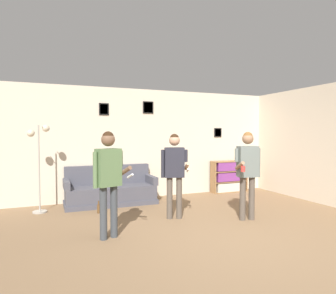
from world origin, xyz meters
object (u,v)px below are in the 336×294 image
bookshelf (229,176)px  person_watcher_holding_cup (248,166)px  floor_lamp (39,155)px  person_player_foreground_left (108,173)px  person_player_foreground_center (174,167)px  bottle_on_floor (99,208)px  couch (110,191)px

bookshelf → person_watcher_holding_cup: size_ratio=0.63×
floor_lamp → person_player_foreground_left: size_ratio=1.09×
floor_lamp → person_watcher_holding_cup: floor_lamp is taller
person_watcher_holding_cup → person_player_foreground_center: bearing=154.2°
person_watcher_holding_cup → bottle_on_floor: 3.03m
couch → bottle_on_floor: 0.85m
person_player_foreground_left → person_watcher_holding_cup: bearing=0.7°
couch → person_watcher_holding_cup: 3.14m
person_player_foreground_left → person_player_foreground_center: bearing=24.7°
couch → person_player_foreground_left: (-0.46, -2.26, 0.71)m
bookshelf → person_player_foreground_left: bearing=-146.8°
person_player_foreground_center → bottle_on_floor: size_ratio=6.44×
floor_lamp → bottle_on_floor: size_ratio=7.19×
bookshelf → bottle_on_floor: size_ratio=4.15×
bookshelf → person_player_foreground_center: size_ratio=0.64×
floor_lamp → person_player_foreground_left: bearing=-63.4°
bottle_on_floor → person_player_foreground_center: bearing=-35.9°
person_player_foreground_center → bottle_on_floor: 1.79m
bookshelf → floor_lamp: (-4.78, -0.44, 0.75)m
person_player_foreground_center → bottle_on_floor: bearing=144.1°
floor_lamp → bottle_on_floor: bearing=-24.2°
person_watcher_holding_cup → person_player_foreground_left: bearing=-179.3°
bookshelf → person_player_foreground_center: person_player_foreground_center is taller
person_player_foreground_left → person_watcher_holding_cup: same height
person_watcher_holding_cup → bottle_on_floor: bearing=148.8°
couch → bottle_on_floor: (-0.38, -0.73, -0.19)m
floor_lamp → bookshelf: bearing=5.2°
bookshelf → bottle_on_floor: (-3.68, -0.93, -0.33)m
bookshelf → person_player_foreground_center: (-2.42, -1.85, 0.54)m
floor_lamp → person_player_foreground_center: size_ratio=1.12×
bottle_on_floor → person_watcher_holding_cup: bearing=-31.2°
person_watcher_holding_cup → bottle_on_floor: size_ratio=6.58×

